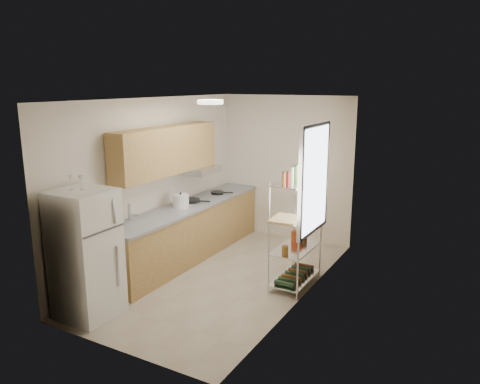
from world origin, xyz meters
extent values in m
cube|color=#ABA18B|center=(0.00, 0.00, -0.01)|extent=(2.50, 4.40, 0.01)
cube|color=white|center=(0.00, 0.00, 2.60)|extent=(2.50, 4.40, 0.01)
cube|color=beige|center=(0.00, 2.21, 1.30)|extent=(2.50, 0.01, 2.60)
cube|color=beige|center=(0.00, -2.21, 1.30)|extent=(2.50, 0.01, 2.60)
cube|color=beige|center=(-1.25, 0.00, 1.30)|extent=(0.01, 4.40, 2.60)
cube|color=beige|center=(1.25, 0.00, 1.30)|extent=(0.01, 4.40, 2.60)
cube|color=tan|center=(-0.92, 0.44, 0.43)|extent=(0.60, 3.48, 0.86)
cube|color=gray|center=(-0.90, 0.44, 0.88)|extent=(0.63, 3.51, 0.04)
cube|color=#B7BABC|center=(-0.94, -0.70, 0.88)|extent=(0.52, 0.44, 0.04)
cube|color=#B7BABC|center=(-0.64, 1.80, 0.46)|extent=(0.01, 0.55, 0.72)
cube|color=tan|center=(-1.05, 0.10, 1.81)|extent=(0.33, 2.20, 0.72)
cube|color=#B7BABC|center=(-1.00, 0.90, 1.39)|extent=(0.50, 0.60, 0.12)
cube|color=white|center=(1.23, 0.35, 1.55)|extent=(0.06, 1.00, 1.46)
cube|color=silver|center=(1.00, 0.30, 0.10)|extent=(0.45, 0.90, 0.02)
cube|color=silver|center=(1.00, 0.30, 0.55)|extent=(0.45, 0.90, 0.02)
cube|color=silver|center=(1.00, 0.30, 1.00)|extent=(0.45, 0.90, 0.02)
cube|color=silver|center=(1.00, 0.30, 1.50)|extent=(0.45, 0.90, 0.02)
cylinder|color=silver|center=(0.79, -0.14, 0.78)|extent=(0.02, 0.02, 1.55)
cylinder|color=silver|center=(0.79, 0.74, 0.78)|extent=(0.02, 0.02, 1.55)
cylinder|color=silver|center=(1.22, -0.14, 0.78)|extent=(0.02, 0.02, 1.55)
cylinder|color=silver|center=(1.22, 0.74, 0.78)|extent=(0.02, 0.02, 1.55)
cylinder|color=white|center=(0.00, -0.30, 2.57)|extent=(0.34, 0.34, 0.05)
cube|color=silver|center=(-0.87, -1.77, 0.79)|extent=(0.65, 0.65, 1.59)
cylinder|color=white|center=(-0.93, 0.25, 1.00)|extent=(0.26, 0.26, 0.21)
cylinder|color=black|center=(-0.98, 0.60, 0.93)|extent=(0.37, 0.37, 0.05)
cylinder|color=black|center=(-0.90, 1.29, 0.92)|extent=(0.31, 0.31, 0.05)
cube|color=tan|center=(0.95, 0.06, 1.03)|extent=(0.39, 0.49, 0.03)
cube|color=black|center=(1.09, 0.63, 1.16)|extent=(0.20, 0.28, 0.30)
cube|color=#AC3A15|center=(0.93, 0.53, 0.64)|extent=(0.13, 0.16, 0.16)
camera|label=1|loc=(3.34, -5.51, 2.82)|focal=35.00mm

